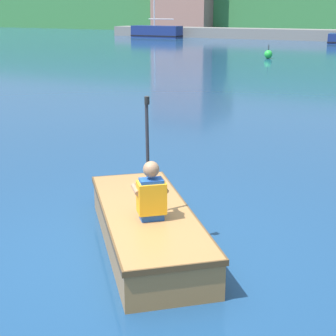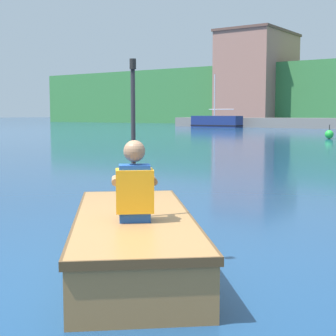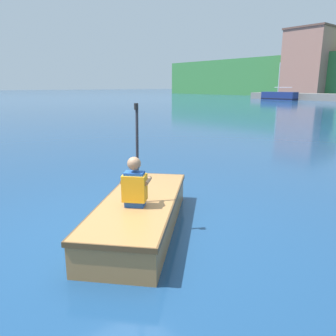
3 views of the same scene
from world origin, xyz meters
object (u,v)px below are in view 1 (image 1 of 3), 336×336
object	(u,v)px
rowboat_foreground	(146,224)
channel_buoy	(268,54)
moored_boat_dock_center_far	(157,32)
person_paddler	(151,193)

from	to	relation	value
rowboat_foreground	channel_buoy	size ratio (longest dim) A/B	3.66
moored_boat_dock_center_far	person_paddler	distance (m)	44.38
moored_boat_dock_center_far	channel_buoy	xyz separation A→B (m)	(15.60, -15.60, -0.30)
moored_boat_dock_center_far	channel_buoy	bearing A→B (deg)	-45.00
channel_buoy	moored_boat_dock_center_far	bearing A→B (deg)	135.00
moored_boat_dock_center_far	rowboat_foreground	xyz separation A→B (m)	(21.36, -38.58, -0.28)
rowboat_foreground	person_paddler	bearing A→B (deg)	-48.62
channel_buoy	person_paddler	bearing A→B (deg)	-75.61
rowboat_foreground	person_paddler	xyz separation A→B (m)	(0.19, -0.22, 0.47)
person_paddler	channel_buoy	world-z (taller)	person_paddler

